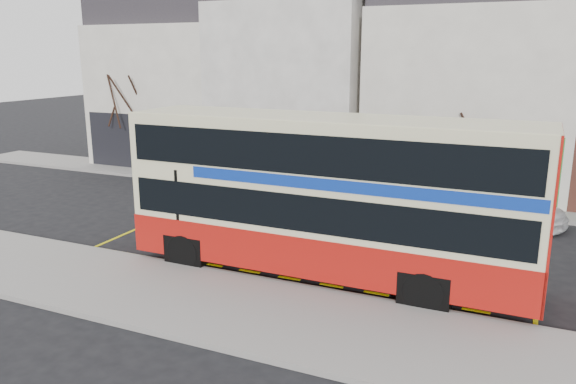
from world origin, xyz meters
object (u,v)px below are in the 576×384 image
at_px(double_decker_bus, 328,195).
at_px(car_silver, 192,172).
at_px(bus_stop_post, 180,208).
at_px(street_tree_right, 468,123).
at_px(street_tree_left, 127,87).
at_px(car_grey, 301,185).
at_px(car_white, 501,204).

bearing_deg(double_decker_bus, car_silver, 141.28).
xyz_separation_m(double_decker_bus, bus_stop_post, (-4.31, -1.29, -0.57)).
bearing_deg(double_decker_bus, bus_stop_post, -163.14).
bearing_deg(street_tree_right, street_tree_left, -178.68).
bearing_deg(bus_stop_post, street_tree_right, 58.02).
height_order(car_grey, car_white, car_white).
height_order(bus_stop_post, street_tree_left, street_tree_left).
bearing_deg(double_decker_bus, car_grey, 118.05).
distance_m(double_decker_bus, car_silver, 13.32).
bearing_deg(double_decker_bus, street_tree_right, 76.96).
height_order(bus_stop_post, street_tree_right, street_tree_right).
bearing_deg(bus_stop_post, street_tree_left, 132.04).
bearing_deg(street_tree_left, car_white, -6.58).
height_order(double_decker_bus, car_grey, double_decker_bus).
bearing_deg(car_grey, double_decker_bus, -163.59).
relative_size(car_silver, car_white, 0.81).
bearing_deg(car_white, bus_stop_post, 153.61).
bearing_deg(street_tree_right, car_grey, -158.42).
distance_m(bus_stop_post, street_tree_right, 13.96).
bearing_deg(car_grey, car_white, -101.71).
bearing_deg(bus_stop_post, car_silver, 119.47).
height_order(street_tree_left, street_tree_right, street_tree_left).
xyz_separation_m(street_tree_left, street_tree_right, (18.26, 0.42, -1.14)).
distance_m(bus_stop_post, car_grey, 9.46).
relative_size(car_grey, street_tree_right, 0.78).
bearing_deg(car_grey, street_tree_right, -79.83).
relative_size(double_decker_bus, street_tree_left, 1.75).
bearing_deg(street_tree_right, double_decker_bus, -103.27).
xyz_separation_m(double_decker_bus, car_silver, (-10.26, 8.30, -1.83)).
bearing_deg(car_white, car_grey, 106.22).
height_order(car_white, street_tree_right, street_tree_right).
bearing_deg(street_tree_right, car_silver, -169.06).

